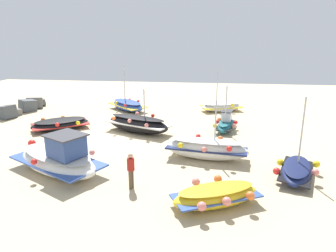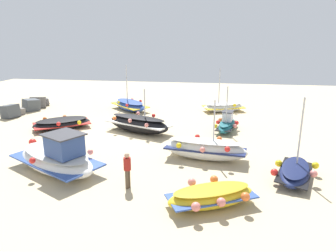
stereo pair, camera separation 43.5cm
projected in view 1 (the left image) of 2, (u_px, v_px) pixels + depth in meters
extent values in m
plane|color=#C6B289|center=(117.00, 133.00, 21.39)|extent=(49.66, 49.66, 0.00)
ellipsoid|color=white|center=(57.00, 162.00, 15.15)|extent=(4.35, 5.51, 1.06)
cube|color=#2D4C9E|center=(57.00, 161.00, 15.14)|extent=(4.30, 5.37, 0.14)
ellipsoid|color=beige|center=(57.00, 154.00, 15.04)|extent=(3.81, 4.84, 0.21)
cube|color=#2D4784|center=(66.00, 146.00, 14.39)|extent=(1.81, 1.88, 0.99)
cube|color=#333338|center=(65.00, 135.00, 14.25)|extent=(2.10, 2.18, 0.06)
sphere|color=orange|center=(62.00, 144.00, 16.65)|extent=(0.29, 0.29, 0.29)
sphere|color=red|center=(34.00, 162.00, 14.13)|extent=(0.29, 0.29, 0.29)
sphere|color=#EA7F75|center=(92.00, 153.00, 15.27)|extent=(0.29, 0.29, 0.29)
ellipsoid|color=#2D4C9E|center=(128.00, 106.00, 27.83)|extent=(4.02, 4.13, 0.88)
cube|color=gold|center=(128.00, 105.00, 27.81)|extent=(3.94, 4.04, 0.11)
ellipsoid|color=navy|center=(127.00, 102.00, 27.73)|extent=(3.52, 3.62, 0.17)
cylinder|color=#B7B7BC|center=(124.00, 83.00, 27.57)|extent=(0.08, 0.08, 3.14)
sphere|color=red|center=(130.00, 100.00, 29.11)|extent=(0.25, 0.25, 0.25)
sphere|color=yellow|center=(116.00, 103.00, 27.44)|extent=(0.25, 0.25, 0.25)
sphere|color=red|center=(138.00, 101.00, 28.02)|extent=(0.25, 0.25, 0.25)
sphere|color=red|center=(125.00, 105.00, 26.37)|extent=(0.25, 0.25, 0.25)
ellipsoid|color=#1E6670|center=(226.00, 126.00, 21.91)|extent=(3.24, 1.63, 0.68)
cube|color=black|center=(226.00, 125.00, 21.90)|extent=(3.12, 1.63, 0.08)
ellipsoid|color=#1A565F|center=(226.00, 122.00, 21.83)|extent=(2.85, 1.42, 0.13)
cube|color=silver|center=(227.00, 116.00, 21.92)|extent=(0.96, 0.79, 0.65)
cube|color=#333338|center=(227.00, 111.00, 21.82)|extent=(1.11, 0.92, 0.06)
cylinder|color=#B7B7BC|center=(226.00, 105.00, 21.14)|extent=(0.08, 0.08, 2.53)
sphere|color=yellow|center=(215.00, 126.00, 21.27)|extent=(0.30, 0.30, 0.30)
sphere|color=#EA7F75|center=(234.00, 126.00, 21.27)|extent=(0.30, 0.30, 0.30)
sphere|color=red|center=(217.00, 122.00, 22.04)|extent=(0.30, 0.30, 0.30)
sphere|color=red|center=(236.00, 122.00, 22.05)|extent=(0.30, 0.30, 0.30)
sphere|color=orange|center=(219.00, 120.00, 22.84)|extent=(0.30, 0.30, 0.30)
ellipsoid|color=gold|center=(216.00, 196.00, 12.11)|extent=(2.81, 3.78, 0.81)
cube|color=#2D4C9E|center=(216.00, 195.00, 12.10)|extent=(2.78, 3.67, 0.10)
ellipsoid|color=gold|center=(216.00, 189.00, 12.02)|extent=(2.46, 3.32, 0.16)
sphere|color=orange|center=(250.00, 196.00, 11.62)|extent=(0.34, 0.34, 0.34)
sphere|color=orange|center=(218.00, 179.00, 12.92)|extent=(0.34, 0.34, 0.34)
sphere|color=#EA7F75|center=(227.00, 202.00, 11.32)|extent=(0.34, 0.34, 0.34)
sphere|color=#EA7F75|center=(196.00, 182.00, 12.60)|extent=(0.34, 0.34, 0.34)
sphere|color=#EA7F75|center=(202.00, 206.00, 11.01)|extent=(0.34, 0.34, 0.34)
ellipsoid|color=black|center=(61.00, 124.00, 22.11)|extent=(3.64, 4.19, 0.82)
cube|color=maroon|center=(60.00, 124.00, 22.10)|extent=(3.56, 4.07, 0.17)
ellipsoid|color=black|center=(60.00, 120.00, 22.03)|extent=(3.17, 3.67, 0.21)
sphere|color=yellow|center=(78.00, 123.00, 21.74)|extent=(0.29, 0.29, 0.29)
sphere|color=orange|center=(63.00, 117.00, 22.97)|extent=(0.29, 0.29, 0.29)
sphere|color=red|center=(57.00, 125.00, 21.10)|extent=(0.29, 0.29, 0.29)
sphere|color=orange|center=(43.00, 120.00, 22.35)|extent=(0.29, 0.29, 0.29)
ellipsoid|color=black|center=(138.00, 124.00, 21.36)|extent=(3.34, 5.02, 1.25)
cube|color=white|center=(138.00, 124.00, 21.34)|extent=(3.26, 4.84, 0.21)
ellipsoid|color=black|center=(138.00, 118.00, 21.22)|extent=(2.89, 4.40, 0.28)
cylinder|color=#B7B7BC|center=(144.00, 103.00, 20.66)|extent=(0.08, 0.08, 1.92)
sphere|color=#EA7F75|center=(146.00, 125.00, 19.87)|extent=(0.27, 0.27, 0.27)
sphere|color=red|center=(153.00, 116.00, 21.65)|extent=(0.27, 0.27, 0.27)
sphere|color=#EA7F75|center=(130.00, 121.00, 20.47)|extent=(0.27, 0.27, 0.27)
sphere|color=#EA7F75|center=(137.00, 114.00, 22.29)|extent=(0.27, 0.27, 0.27)
sphere|color=orange|center=(114.00, 118.00, 21.10)|extent=(0.27, 0.27, 0.27)
ellipsoid|color=white|center=(207.00, 149.00, 16.70)|extent=(2.17, 4.60, 1.21)
cube|color=navy|center=(207.00, 148.00, 16.68)|extent=(2.13, 4.42, 0.21)
ellipsoid|color=beige|center=(207.00, 141.00, 16.57)|extent=(1.85, 4.04, 0.28)
cylinder|color=#B7B7BC|center=(216.00, 120.00, 16.14)|extent=(0.08, 0.08, 2.17)
sphere|color=red|center=(229.00, 149.00, 15.45)|extent=(0.28, 0.28, 0.28)
sphere|color=orange|center=(220.00, 138.00, 17.23)|extent=(0.28, 0.28, 0.28)
sphere|color=#EA7F75|center=(204.00, 150.00, 15.81)|extent=(0.28, 0.28, 0.28)
sphere|color=red|center=(198.00, 136.00, 17.54)|extent=(0.28, 0.28, 0.28)
sphere|color=yellow|center=(181.00, 145.00, 16.10)|extent=(0.28, 0.28, 0.28)
ellipsoid|color=white|center=(221.00, 107.00, 27.52)|extent=(2.73, 3.95, 0.81)
cube|color=gold|center=(221.00, 107.00, 27.51)|extent=(2.71, 3.83, 0.12)
ellipsoid|color=beige|center=(221.00, 103.00, 27.44)|extent=(2.38, 3.47, 0.17)
cylinder|color=#B7B7BC|center=(217.00, 86.00, 26.89)|extent=(0.08, 0.08, 3.04)
sphere|color=yellow|center=(211.00, 103.00, 28.13)|extent=(0.28, 0.28, 0.28)
sphere|color=yellow|center=(232.00, 105.00, 26.77)|extent=(0.28, 0.28, 0.28)
ellipsoid|color=navy|center=(297.00, 171.00, 14.52)|extent=(3.58, 2.37, 0.73)
cube|color=black|center=(297.00, 171.00, 14.51)|extent=(3.46, 2.33, 0.16)
ellipsoid|color=#151E45|center=(297.00, 166.00, 14.44)|extent=(3.14, 2.05, 0.19)
cylinder|color=#B7B7BC|center=(302.00, 130.00, 14.36)|extent=(0.08, 0.08, 3.15)
sphere|color=yellow|center=(316.00, 164.00, 14.87)|extent=(0.33, 0.33, 0.33)
sphere|color=yellow|center=(280.00, 162.00, 15.05)|extent=(0.33, 0.33, 0.33)
sphere|color=#EA7F75|center=(315.00, 172.00, 13.86)|extent=(0.33, 0.33, 0.33)
sphere|color=red|center=(277.00, 171.00, 14.05)|extent=(0.33, 0.33, 0.33)
cylinder|color=brown|center=(130.00, 180.00, 13.40)|extent=(0.14, 0.14, 0.85)
cylinder|color=brown|center=(132.00, 179.00, 13.54)|extent=(0.14, 0.14, 0.85)
cylinder|color=maroon|center=(131.00, 164.00, 13.28)|extent=(0.32, 0.32, 0.56)
sphere|color=tan|center=(130.00, 156.00, 13.17)|extent=(0.22, 0.22, 0.22)
cube|color=#4C5156|center=(7.00, 112.00, 25.06)|extent=(1.46, 1.33, 1.16)
cube|color=slate|center=(15.00, 112.00, 26.09)|extent=(0.94, 1.09, 0.71)
cube|color=#4C5156|center=(28.00, 106.00, 27.43)|extent=(1.63, 1.55, 1.21)
cube|color=slate|center=(35.00, 103.00, 28.73)|extent=(1.67, 1.72, 1.17)
cube|color=slate|center=(39.00, 103.00, 29.76)|extent=(1.55, 1.60, 0.79)
cylinder|color=#3F3F42|center=(32.00, 148.00, 18.41)|extent=(0.08, 0.08, 0.10)
sphere|color=red|center=(32.00, 143.00, 18.34)|extent=(0.44, 0.44, 0.44)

